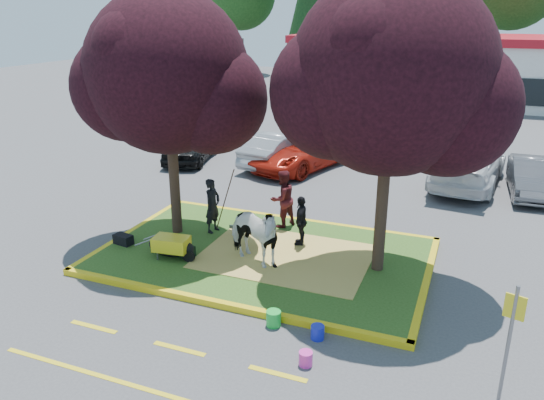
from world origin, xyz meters
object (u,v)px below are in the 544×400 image
at_px(car_silver, 279,149).
at_px(cow, 252,234).
at_px(bucket_pink, 306,358).
at_px(sign_post, 510,336).
at_px(handler, 213,206).
at_px(car_black, 192,144).
at_px(bucket_green, 274,318).
at_px(calf, 169,246).
at_px(wheelbarrow, 172,244).
at_px(bucket_blue, 318,332).

bearing_deg(car_silver, cow, 116.34).
height_order(bucket_pink, car_silver, car_silver).
bearing_deg(sign_post, handler, 164.85).
height_order(handler, car_black, handler).
distance_m(bucket_green, car_black, 13.11).
bearing_deg(cow, bucket_pink, -119.45).
height_order(calf, car_black, car_black).
xyz_separation_m(handler, car_silver, (-0.88, 7.48, -0.23)).
xyz_separation_m(bucket_green, bucket_pink, (1.01, -0.97, -0.03)).
relative_size(cow, wheelbarrow, 1.18).
bearing_deg(bucket_green, cow, 123.10).
xyz_separation_m(wheelbarrow, bucket_pink, (4.38, -2.60, -0.42)).
distance_m(calf, sign_post, 8.29).
distance_m(handler, bucket_pink, 6.28).
height_order(wheelbarrow, bucket_green, wheelbarrow).
xyz_separation_m(handler, wheelbarrow, (-0.14, -1.97, -0.36)).
relative_size(handler, wheelbarrow, 0.98).
bearing_deg(car_silver, handler, 106.12).
relative_size(calf, sign_post, 0.51).
height_order(car_black, car_silver, car_black).
bearing_deg(wheelbarrow, bucket_pink, -37.42).
distance_m(wheelbarrow, sign_post, 8.04).
bearing_deg(bucket_blue, handler, 138.58).
distance_m(sign_post, car_silver, 14.58).
bearing_deg(car_silver, bucket_pink, 122.45).
relative_size(sign_post, bucket_pink, 8.17).
xyz_separation_m(sign_post, bucket_blue, (-3.27, 0.76, -1.21)).
relative_size(handler, car_silver, 0.37).
relative_size(sign_post, bucket_blue, 7.84).
bearing_deg(bucket_blue, calf, 157.06).
distance_m(cow, sign_post, 6.41).
height_order(handler, sign_post, sign_post).
height_order(cow, wheelbarrow, cow).
height_order(bucket_blue, car_black, car_black).
xyz_separation_m(wheelbarrow, sign_post, (7.60, -2.50, 0.79)).
bearing_deg(handler, car_black, 41.90).
bearing_deg(handler, wheelbarrow, -175.72).
xyz_separation_m(sign_post, car_black, (-12.07, 11.37, -0.65)).
height_order(bucket_pink, bucket_blue, bucket_blue).
relative_size(wheelbarrow, car_black, 0.38).
bearing_deg(sign_post, car_black, 152.44).
relative_size(bucket_pink, car_silver, 0.07).
xyz_separation_m(wheelbarrow, car_silver, (-0.74, 9.44, 0.13)).
height_order(cow, handler, cow).
distance_m(calf, bucket_blue, 4.92).
bearing_deg(bucket_blue, car_black, 129.67).
relative_size(calf, car_silver, 0.27).
xyz_separation_m(calf, car_black, (-4.28, 8.70, 0.30)).
bearing_deg(bucket_pink, sign_post, 1.76).
distance_m(bucket_pink, bucket_blue, 0.86).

